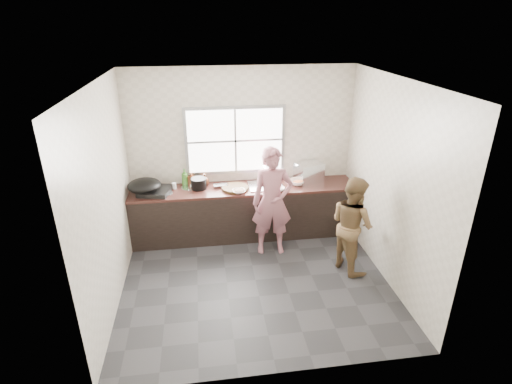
{
  "coord_description": "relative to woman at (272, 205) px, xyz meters",
  "views": [
    {
      "loc": [
        -0.64,
        -4.54,
        3.37
      ],
      "look_at": [
        0.1,
        0.65,
        1.05
      ],
      "focal_mm": 28.0,
      "sensor_mm": 36.0,
      "label": 1
    }
  ],
  "objects": [
    {
      "name": "bottle_green",
      "position": [
        -1.29,
        0.78,
        0.21
      ],
      "size": [
        0.13,
        0.13,
        0.27
      ],
      "primitive_type": "imported",
      "rotation": [
        0.0,
        0.0,
        0.35
      ],
      "color": "#3D7D29",
      "rests_on": "countertop"
    },
    {
      "name": "countertop",
      "position": [
        -0.36,
        0.55,
        0.06
      ],
      "size": [
        3.6,
        0.64,
        0.04
      ],
      "primitive_type": "cube",
      "color": "#371B16",
      "rests_on": "cabinet"
    },
    {
      "name": "pot_lid_right",
      "position": [
        -1.23,
        0.65,
        0.09
      ],
      "size": [
        0.27,
        0.27,
        0.01
      ],
      "primitive_type": "cylinder",
      "rotation": [
        0.0,
        0.0,
        0.03
      ],
      "color": "silver",
      "rests_on": "countertop"
    },
    {
      "name": "floor",
      "position": [
        -0.36,
        -0.74,
        -0.79
      ],
      "size": [
        3.6,
        3.2,
        0.01
      ],
      "primitive_type": "cube",
      "color": "#2A2A2C",
      "rests_on": "ground"
    },
    {
      "name": "wall_left",
      "position": [
        -2.16,
        -0.74,
        0.57
      ],
      "size": [
        0.01,
        3.2,
        2.7
      ],
      "primitive_type": "cube",
      "color": "silver",
      "rests_on": "ground"
    },
    {
      "name": "bowl_mince",
      "position": [
        -0.46,
        0.34,
        0.1
      ],
      "size": [
        0.22,
        0.22,
        0.05
      ],
      "primitive_type": "imported",
      "rotation": [
        0.0,
        0.0,
        0.1
      ],
      "color": "silver",
      "rests_on": "countertop"
    },
    {
      "name": "window_glazing",
      "position": [
        -0.46,
        0.83,
        0.77
      ],
      "size": [
        1.5,
        0.01,
        1.0
      ],
      "primitive_type": "cube",
      "color": "white",
      "rests_on": "window_frame"
    },
    {
      "name": "black_pot",
      "position": [
        -1.07,
        0.6,
        0.17
      ],
      "size": [
        0.32,
        0.32,
        0.17
      ],
      "primitive_type": "cylinder",
      "rotation": [
        0.0,
        0.0,
        -0.43
      ],
      "color": "black",
      "rests_on": "countertop"
    },
    {
      "name": "pot_lid_left",
      "position": [
        -1.6,
        0.48,
        0.09
      ],
      "size": [
        0.26,
        0.26,
        0.01
      ],
      "primitive_type": "cylinder",
      "rotation": [
        0.0,
        0.0,
        -0.03
      ],
      "color": "#B7B9BE",
      "rests_on": "countertop"
    },
    {
      "name": "sink",
      "position": [
        -0.01,
        0.55,
        0.08
      ],
      "size": [
        0.55,
        0.45,
        0.02
      ],
      "primitive_type": "cube",
      "color": "silver",
      "rests_on": "countertop"
    },
    {
      "name": "burner",
      "position": [
        -1.75,
        0.52,
        0.11
      ],
      "size": [
        0.54,
        0.54,
        0.07
      ],
      "primitive_type": "cube",
      "rotation": [
        0.0,
        0.0,
        -0.23
      ],
      "color": "black",
      "rests_on": "countertop"
    },
    {
      "name": "cleaver",
      "position": [
        -0.73,
        0.6,
        0.12
      ],
      "size": [
        0.23,
        0.13,
        0.01
      ],
      "primitive_type": "cube",
      "rotation": [
        0.0,
        0.0,
        0.1
      ],
      "color": "#B2B5B9",
      "rests_on": "cutting_board"
    },
    {
      "name": "bottle_brown_short",
      "position": [
        -0.98,
        0.73,
        0.17
      ],
      "size": [
        0.17,
        0.17,
        0.18
      ],
      "primitive_type": "imported",
      "rotation": [
        0.0,
        0.0,
        -0.3
      ],
      "color": "#3D1D0F",
      "rests_on": "countertop"
    },
    {
      "name": "cutting_board",
      "position": [
        -0.51,
        0.49,
        0.1
      ],
      "size": [
        0.52,
        0.52,
        0.04
      ],
      "primitive_type": "cylinder",
      "rotation": [
        0.0,
        0.0,
        -0.28
      ],
      "color": "#332513",
      "rests_on": "countertop"
    },
    {
      "name": "wall_front",
      "position": [
        -0.36,
        -2.34,
        0.57
      ],
      "size": [
        3.6,
        0.01,
        2.7
      ],
      "primitive_type": "cube",
      "color": "beige",
      "rests_on": "ground"
    },
    {
      "name": "glass_jar",
      "position": [
        -1.46,
        0.65,
        0.13
      ],
      "size": [
        0.08,
        0.08,
        0.1
      ],
      "primitive_type": "cylinder",
      "rotation": [
        0.0,
        0.0,
        -0.2
      ],
      "color": "white",
      "rests_on": "countertop"
    },
    {
      "name": "window_frame",
      "position": [
        -0.46,
        0.85,
        0.77
      ],
      "size": [
        1.6,
        0.05,
        1.1
      ],
      "primitive_type": "cube",
      "color": "#9EA0A5",
      "rests_on": "wall_back"
    },
    {
      "name": "cabinet",
      "position": [
        -0.36,
        0.55,
        -0.37
      ],
      "size": [
        3.6,
        0.62,
        0.82
      ],
      "primitive_type": "cube",
      "color": "black",
      "rests_on": "floor"
    },
    {
      "name": "bowl_held",
      "position": [
        0.17,
        0.34,
        0.11
      ],
      "size": [
        0.23,
        0.23,
        0.07
      ],
      "primitive_type": "imported",
      "rotation": [
        0.0,
        0.0,
        -0.08
      ],
      "color": "white",
      "rests_on": "countertop"
    },
    {
      "name": "dish_rack",
      "position": [
        0.72,
        0.65,
        0.24
      ],
      "size": [
        0.5,
        0.42,
        0.32
      ],
      "primitive_type": "cube",
      "rotation": [
        0.0,
        0.0,
        0.33
      ],
      "color": "silver",
      "rests_on": "countertop"
    },
    {
      "name": "plate_food",
      "position": [
        -1.09,
        0.7,
        0.09
      ],
      "size": [
        0.32,
        0.32,
        0.02
      ],
      "primitive_type": "cylinder",
      "rotation": [
        0.0,
        0.0,
        -0.38
      ],
      "color": "silver",
      "rests_on": "countertop"
    },
    {
      "name": "wall_back",
      "position": [
        -0.36,
        0.87,
        0.57
      ],
      "size": [
        3.6,
        0.01,
        2.7
      ],
      "primitive_type": "cube",
      "color": "beige",
      "rests_on": "ground"
    },
    {
      "name": "ceiling",
      "position": [
        -0.36,
        -0.74,
        1.92
      ],
      "size": [
        3.6,
        3.2,
        0.01
      ],
      "primitive_type": "cube",
      "color": "silver",
      "rests_on": "wall_back"
    },
    {
      "name": "faucet",
      "position": [
        -0.01,
        0.75,
        0.23
      ],
      "size": [
        0.02,
        0.02,
        0.3
      ],
      "primitive_type": "cylinder",
      "color": "silver",
      "rests_on": "countertop"
    },
    {
      "name": "person_side",
      "position": [
        1.03,
        -0.6,
        -0.08
      ],
      "size": [
        0.73,
        0.82,
        1.41
      ],
      "primitive_type": "imported",
      "rotation": [
        0.0,
        0.0,
        1.91
      ],
      "color": "brown",
      "rests_on": "floor"
    },
    {
      "name": "wok",
      "position": [
        -1.89,
        0.47,
        0.23
      ],
      "size": [
        0.66,
        0.66,
        0.19
      ],
      "primitive_type": "ellipsoid",
      "rotation": [
        0.0,
        0.0,
        0.41
      ],
      "color": "black",
      "rests_on": "burner"
    },
    {
      "name": "bottle_brown_tall",
      "position": [
        -1.19,
        0.78,
        0.18
      ],
      "size": [
        0.1,
        0.1,
        0.2
      ],
      "primitive_type": "imported",
      "rotation": [
        0.0,
        0.0,
        -0.12
      ],
      "color": "#512814",
      "rests_on": "countertop"
    },
    {
      "name": "woman",
      "position": [
        0.0,
        0.0,
        0.0
      ],
      "size": [
        0.59,
        0.41,
        1.56
      ],
      "primitive_type": "imported",
      "rotation": [
        0.0,
        0.0,
        -0.06
      ],
      "color": "#A5636E",
      "rests_on": "floor"
    },
    {
      "name": "bowl_crabs",
      "position": [
        0.51,
        0.54,
        0.11
      ],
      "size": [
        0.25,
        0.25,
        0.06
      ],
      "primitive_type": "imported",
      "rotation": [
        0.0,
        0.0,
        0.27
      ],
      "color": "white",
      "rests_on": "countertop"
    },
    {
      "name": "wall_right",
      "position": [
        1.45,
        -0.74,
        0.57
      ],
      "size": [
        0.01,
        3.2,
        2.7
      ],
      "primitive_type": "cube",
      "color": "beige",
      "rests_on": "ground"
    }
  ]
}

